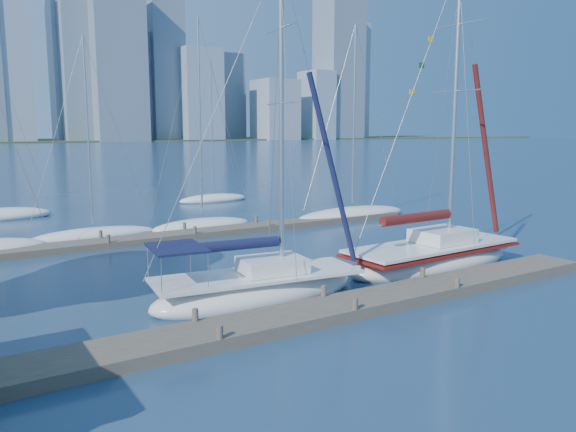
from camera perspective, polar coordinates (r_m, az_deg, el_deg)
ground at (r=20.07m, az=5.15°, el=-9.84°), size 700.00×700.00×0.00m
near_dock at (r=20.01m, az=5.16°, el=-9.30°), size 26.00×2.00×0.40m
far_dock at (r=34.49m, az=-8.42°, el=-1.69°), size 30.00×1.80×0.36m
sailboat_navy at (r=21.32m, az=-3.11°, el=-5.87°), size 8.81×3.79×13.16m
sailboat_maroon at (r=27.02m, az=14.50°, el=-2.91°), size 9.68×3.48×14.55m
bg_boat_1 at (r=35.14m, az=-19.16°, el=-1.81°), size 7.58×3.23×11.95m
bg_boat_2 at (r=36.67m, az=-8.68°, el=-0.93°), size 6.84×2.52×13.58m
bg_boat_4 at (r=41.05m, az=6.54°, el=0.17°), size 9.67×3.70×14.01m
bg_boat_7 at (r=50.72m, az=-7.59°, el=1.76°), size 6.72×4.21×12.74m
skyline at (r=309.35m, az=-25.77°, el=13.52°), size 503.42×51.31×112.35m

